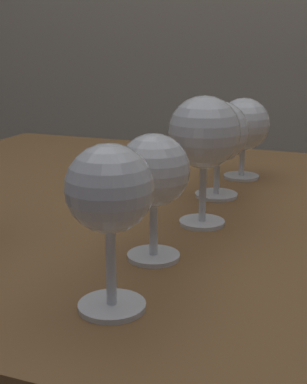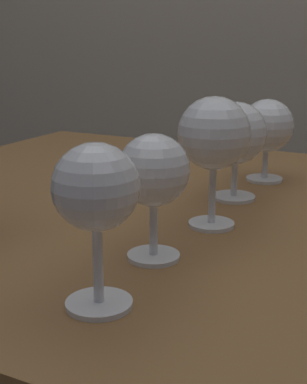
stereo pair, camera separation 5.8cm
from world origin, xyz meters
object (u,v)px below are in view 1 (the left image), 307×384
object	(u,v)px
wine_glass_empty	(218,134)
wine_glass_port	(154,174)
wine_glass_chardonnay	(243,126)
wine_glass_merlot	(109,194)
wine_glass_white	(204,134)

from	to	relation	value
wine_glass_empty	wine_glass_port	bearing A→B (deg)	-90.31
wine_glass_empty	wine_glass_chardonnay	world-z (taller)	wine_glass_empty
wine_glass_merlot	wine_glass_chardonnay	size ratio (longest dim) A/B	1.10
wine_glass_port	wine_glass_white	world-z (taller)	wine_glass_white
wine_glass_white	wine_glass_merlot	bearing A→B (deg)	-92.27
wine_glass_chardonnay	wine_glass_white	bearing A→B (deg)	-88.77
wine_glass_empty	wine_glass_white	bearing A→B (deg)	-83.07
wine_glass_empty	wine_glass_merlot	bearing A→B (deg)	-89.11
wine_glass_port	wine_glass_white	size ratio (longest dim) A/B	0.84
wine_glass_merlot	wine_glass_white	world-z (taller)	wine_glass_white
wine_glass_port	wine_glass_empty	distance (m)	0.25
wine_glass_merlot	wine_glass_port	distance (m)	0.12
wine_glass_merlot	wine_glass_port	size ratio (longest dim) A/B	1.09
wine_glass_merlot	wine_glass_chardonnay	distance (m)	0.49
wine_glass_port	wine_glass_white	bearing A→B (deg)	82.36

